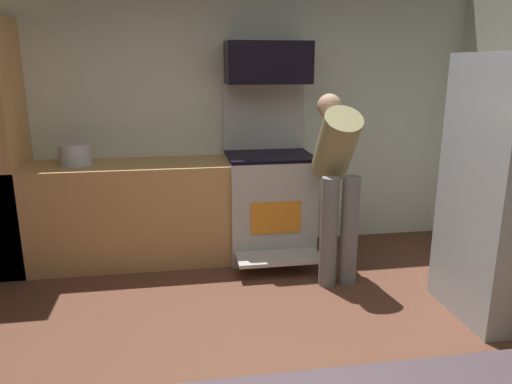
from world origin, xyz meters
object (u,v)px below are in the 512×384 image
(person_cook, at_px, (337,174))
(stock_pot, at_px, (75,155))
(oven_range, at_px, (269,200))
(microwave, at_px, (268,63))

(person_cook, distance_m, stock_pot, 2.20)
(oven_range, distance_m, person_cook, 0.85)
(microwave, distance_m, person_cook, 1.20)
(person_cook, bearing_deg, microwave, 120.17)
(oven_range, bearing_deg, microwave, 90.00)
(oven_range, bearing_deg, person_cook, -56.42)
(microwave, xyz_separation_m, person_cook, (0.42, -0.73, -0.86))
(oven_range, bearing_deg, stock_pot, 179.63)
(oven_range, xyz_separation_m, person_cook, (0.42, -0.64, 0.38))
(microwave, height_order, stock_pot, microwave)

